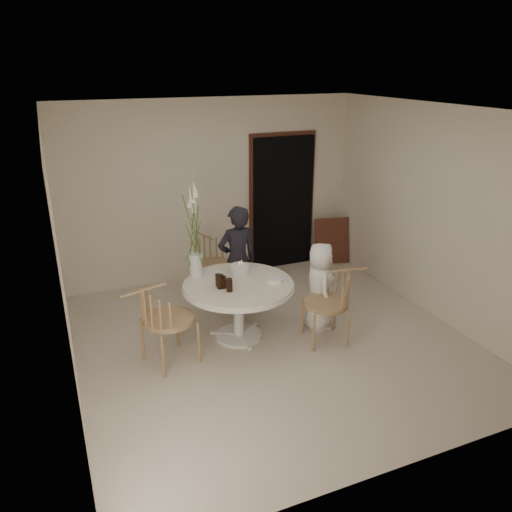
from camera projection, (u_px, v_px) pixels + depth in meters
name	position (u px, v px, depth m)	size (l,w,h in m)	color
ground	(273.00, 341.00, 6.05)	(4.50, 4.50, 0.00)	beige
room_shell	(275.00, 212.00, 5.46)	(4.50, 4.50, 4.50)	white
doorway	(283.00, 203.00, 7.96)	(1.00, 0.10, 2.10)	black
door_trim	(282.00, 199.00, 7.97)	(1.12, 0.03, 2.22)	brown
table	(239.00, 292.00, 5.91)	(1.33, 1.33, 0.73)	white
picture_frame	(332.00, 241.00, 8.28)	(0.57, 0.04, 0.76)	brown
chair_far	(209.00, 256.00, 7.13)	(0.57, 0.59, 0.87)	#A07D56
chair_right	(337.00, 295.00, 5.88)	(0.60, 0.57, 0.92)	#A07D56
chair_left	(157.00, 314.00, 5.34)	(0.68, 0.65, 0.98)	#A07D56
girl	(237.00, 260.00, 6.52)	(0.54, 0.35, 1.47)	black
boy	(319.00, 287.00, 6.16)	(0.55, 0.36, 1.13)	white
birthday_cake	(240.00, 269.00, 6.10)	(0.24, 0.24, 0.16)	white
cola_tumbler_a	(223.00, 282.00, 5.71)	(0.07, 0.07, 0.14)	black
cola_tumbler_b	(229.00, 285.00, 5.63)	(0.07, 0.07, 0.15)	black
cola_tumbler_c	(218.00, 280.00, 5.77)	(0.07, 0.07, 0.14)	black
cola_tumbler_d	(220.00, 282.00, 5.70)	(0.08, 0.08, 0.17)	black
plate_stack	(275.00, 280.00, 5.89)	(0.18, 0.18, 0.05)	white
flower_vase	(195.00, 241.00, 5.88)	(0.16, 0.16, 1.18)	silver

